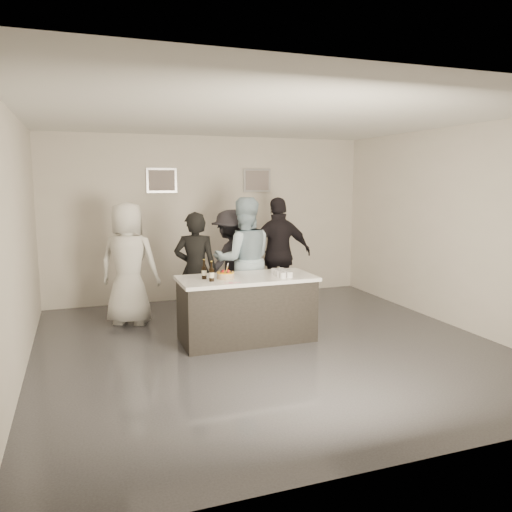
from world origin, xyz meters
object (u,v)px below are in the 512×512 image
at_px(beer_bottle_a, 204,269).
at_px(person_guest_right, 279,254).
at_px(bar_counter, 247,309).
at_px(person_main_black, 196,270).
at_px(beer_bottle_b, 212,272).
at_px(person_main_blue, 244,260).
at_px(person_guest_left, 129,264).
at_px(person_guest_back, 232,262).
at_px(cake, 226,276).

bearing_deg(beer_bottle_a, person_guest_right, 39.96).
bearing_deg(beer_bottle_a, bar_counter, -4.05).
bearing_deg(person_guest_right, beer_bottle_a, 43.37).
bearing_deg(person_main_black, beer_bottle_a, 102.43).
height_order(bar_counter, person_guest_right, person_guest_right).
distance_m(beer_bottle_b, person_main_blue, 1.34).
bearing_deg(person_main_blue, bar_counter, 82.30).
xyz_separation_m(person_main_black, person_guest_left, (-0.93, 0.51, 0.07)).
height_order(person_main_blue, person_guest_left, person_main_blue).
relative_size(bar_counter, beer_bottle_b, 7.15).
height_order(bar_counter, beer_bottle_a, beer_bottle_a).
height_order(beer_bottle_b, person_guest_back, person_guest_back).
relative_size(cake, person_guest_left, 0.12).
bearing_deg(person_guest_back, beer_bottle_a, 31.99).
distance_m(cake, person_guest_left, 1.81).
bearing_deg(person_main_black, beer_bottle_b, 106.28).
bearing_deg(person_main_black, bar_counter, 137.81).
bearing_deg(person_main_blue, beer_bottle_b, 61.84).
distance_m(cake, person_main_blue, 1.12).
distance_m(cake, beer_bottle_a, 0.30).
height_order(person_main_blue, person_guest_back, person_main_blue).
xyz_separation_m(beer_bottle_a, beer_bottle_b, (0.05, -0.19, 0.00)).
distance_m(beer_bottle_a, person_main_black, 0.85).
bearing_deg(person_guest_left, person_main_blue, -168.26).
bearing_deg(person_guest_left, person_guest_right, -152.57).
bearing_deg(person_main_blue, person_guest_left, -6.31).
bearing_deg(person_guest_left, person_main_black, 177.81).
height_order(beer_bottle_a, beer_bottle_b, same).
height_order(person_guest_left, person_guest_right, person_guest_right).
relative_size(cake, person_main_black, 0.13).
xyz_separation_m(beer_bottle_a, person_guest_left, (-0.86, 1.34, -0.09)).
distance_m(person_main_blue, person_guest_right, 0.93).
bearing_deg(cake, person_guest_back, 70.22).
xyz_separation_m(bar_counter, cake, (-0.31, -0.03, 0.49)).
xyz_separation_m(beer_bottle_b, person_guest_right, (1.59, 1.57, -0.07)).
relative_size(bar_counter, person_main_black, 1.06).
bearing_deg(person_main_black, person_guest_left, -11.33).
distance_m(cake, person_guest_right, 2.00).
relative_size(person_guest_right, person_guest_back, 1.11).
height_order(beer_bottle_b, person_guest_left, person_guest_left).
height_order(person_main_black, person_guest_left, person_guest_left).
bearing_deg(person_main_black, person_guest_back, -125.25).
bearing_deg(person_guest_right, person_guest_back, 2.53).
height_order(person_guest_right, person_guest_back, person_guest_right).
relative_size(beer_bottle_b, person_main_blue, 0.13).
bearing_deg(person_guest_right, bar_counter, 56.63).
distance_m(person_main_blue, person_guest_back, 0.52).
bearing_deg(person_main_black, person_main_blue, -158.50).
xyz_separation_m(beer_bottle_b, person_main_blue, (0.80, 1.08, -0.06)).
distance_m(person_main_blue, person_guest_left, 1.77).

